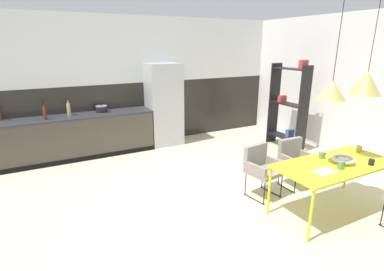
% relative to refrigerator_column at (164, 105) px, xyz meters
% --- Properties ---
extents(ground_plane, '(9.09, 9.09, 0.00)m').
position_rel_refrigerator_column_xyz_m(ground_plane, '(-0.31, -3.05, -0.95)').
color(ground_plane, beige).
extents(back_wall_splashback_dark, '(6.99, 0.12, 1.46)m').
position_rel_refrigerator_column_xyz_m(back_wall_splashback_dark, '(-0.31, 0.36, -0.22)').
color(back_wall_splashback_dark, '#27241F').
rests_on(back_wall_splashback_dark, ground).
extents(back_wall_panel_upper, '(6.99, 0.12, 1.46)m').
position_rel_refrigerator_column_xyz_m(back_wall_panel_upper, '(-0.31, 0.36, 1.24)').
color(back_wall_panel_upper, silver).
rests_on(back_wall_panel_upper, back_wall_splashback_dark).
extents(side_wall_right, '(0.12, 6.93, 2.92)m').
position_rel_refrigerator_column_xyz_m(side_wall_right, '(3.12, -3.05, 0.51)').
color(side_wall_right, silver).
rests_on(side_wall_right, ground).
extents(kitchen_counter, '(3.29, 0.63, 0.91)m').
position_rel_refrigerator_column_xyz_m(kitchen_counter, '(-2.03, -0.00, -0.50)').
color(kitchen_counter, '#453D34').
rests_on(kitchen_counter, ground).
extents(refrigerator_column, '(0.76, 0.60, 1.90)m').
position_rel_refrigerator_column_xyz_m(refrigerator_column, '(0.00, 0.00, 0.00)').
color(refrigerator_column, '#ADAFB2').
rests_on(refrigerator_column, ground).
extents(dining_table, '(1.73, 0.80, 0.74)m').
position_rel_refrigerator_column_xyz_m(dining_table, '(0.93, -3.93, -0.26)').
color(dining_table, gold).
rests_on(dining_table, ground).
extents(armchair_corner_seat, '(0.50, 0.48, 0.79)m').
position_rel_refrigerator_column_xyz_m(armchair_corner_seat, '(1.08, -3.05, -0.45)').
color(armchair_corner_seat, gray).
rests_on(armchair_corner_seat, ground).
extents(armchair_far_side, '(0.55, 0.54, 0.81)m').
position_rel_refrigerator_column_xyz_m(armchair_far_side, '(0.35, -3.07, -0.43)').
color(armchair_far_side, gray).
rests_on(armchair_far_side, ground).
extents(fruit_bowl, '(0.31, 0.31, 0.09)m').
position_rel_refrigerator_column_xyz_m(fruit_bowl, '(1.02, -3.97, -0.16)').
color(fruit_bowl, silver).
rests_on(fruit_bowl, dining_table).
extents(open_book, '(0.27, 0.19, 0.02)m').
position_rel_refrigerator_column_xyz_m(open_book, '(0.55, -4.06, -0.21)').
color(open_book, white).
rests_on(open_book, dining_table).
extents(mug_wide_latte, '(0.13, 0.08, 0.09)m').
position_rel_refrigerator_column_xyz_m(mug_wide_latte, '(0.92, -3.70, -0.17)').
color(mug_wide_latte, '#5B8456').
rests_on(mug_wide_latte, dining_table).
extents(mug_white_ceramic, '(0.12, 0.08, 0.09)m').
position_rel_refrigerator_column_xyz_m(mug_white_ceramic, '(1.66, -3.76, -0.17)').
color(mug_white_ceramic, gold).
rests_on(mug_white_ceramic, dining_table).
extents(mug_tall_blue, '(0.12, 0.07, 0.11)m').
position_rel_refrigerator_column_xyz_m(mug_tall_blue, '(0.82, -4.08, -0.16)').
color(mug_tall_blue, '#5B8456').
rests_on(mug_tall_blue, dining_table).
extents(mug_short_terracotta, '(0.11, 0.07, 0.09)m').
position_rel_refrigerator_column_xyz_m(mug_short_terracotta, '(1.31, -4.18, -0.17)').
color(mug_short_terracotta, black).
rests_on(mug_short_terracotta, dining_table).
extents(cooking_pot, '(0.24, 0.24, 0.16)m').
position_rel_refrigerator_column_xyz_m(cooking_pot, '(-1.41, 0.09, 0.03)').
color(cooking_pot, black).
rests_on(cooking_pot, kitchen_counter).
extents(bottle_wine_green, '(0.06, 0.06, 0.30)m').
position_rel_refrigerator_column_xyz_m(bottle_wine_green, '(-2.52, -0.09, 0.08)').
color(bottle_wine_green, maroon).
rests_on(bottle_wine_green, kitchen_counter).
extents(bottle_vinegar_dark, '(0.07, 0.07, 0.31)m').
position_rel_refrigerator_column_xyz_m(bottle_vinegar_dark, '(-2.07, 0.06, 0.08)').
color(bottle_vinegar_dark, tan).
rests_on(bottle_vinegar_dark, kitchen_counter).
extents(bottle_spice_small, '(0.06, 0.06, 0.31)m').
position_rel_refrigerator_column_xyz_m(bottle_spice_small, '(-3.28, 0.22, 0.09)').
color(bottle_spice_small, maroon).
rests_on(bottle_spice_small, kitchen_counter).
extents(open_shelf_unit, '(0.30, 0.93, 2.00)m').
position_rel_refrigerator_column_xyz_m(open_shelf_unit, '(2.38, -1.55, 0.05)').
color(open_shelf_unit, black).
rests_on(open_shelf_unit, ground).
extents(pendant_lamp_over_table_near, '(0.34, 0.34, 1.21)m').
position_rel_refrigerator_column_xyz_m(pendant_lamp_over_table_near, '(0.58, -3.97, 0.83)').
color(pendant_lamp_over_table_near, black).
extents(pendant_lamp_over_table_far, '(0.39, 0.39, 1.21)m').
position_rel_refrigerator_column_xyz_m(pendant_lamp_over_table_far, '(1.27, -3.95, 0.87)').
color(pendant_lamp_over_table_far, black).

